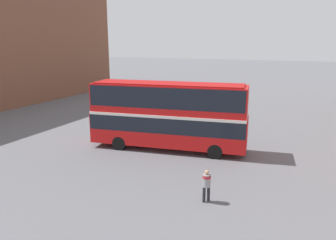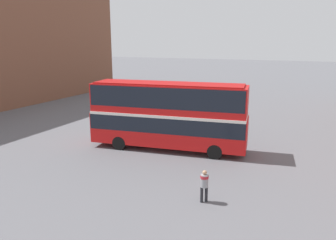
% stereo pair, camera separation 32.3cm
% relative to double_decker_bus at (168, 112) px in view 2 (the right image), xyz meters
% --- Properties ---
extents(ground_plane, '(240.00, 240.00, 0.00)m').
position_rel_double_decker_bus_xyz_m(ground_plane, '(-1.52, 0.86, -2.79)').
color(ground_plane, '#5B5B60').
extents(double_decker_bus, '(11.49, 4.17, 4.89)m').
position_rel_double_decker_bus_xyz_m(double_decker_bus, '(0.00, 0.00, 0.00)').
color(double_decker_bus, red).
rests_on(double_decker_bus, ground_plane).
extents(pedestrian_foreground, '(0.58, 0.58, 1.66)m').
position_rel_double_decker_bus_xyz_m(pedestrian_foreground, '(5.02, -6.66, -1.77)').
color(pedestrian_foreground, '#232328').
rests_on(pedestrian_foreground, ground_plane).
extents(parked_car_kerb_near, '(4.58, 1.86, 1.51)m').
position_rel_double_decker_bus_xyz_m(parked_car_kerb_near, '(-11.24, 12.12, -2.03)').
color(parked_car_kerb_near, black).
rests_on(parked_car_kerb_near, ground_plane).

